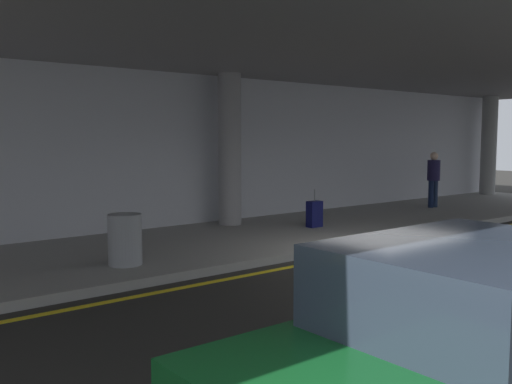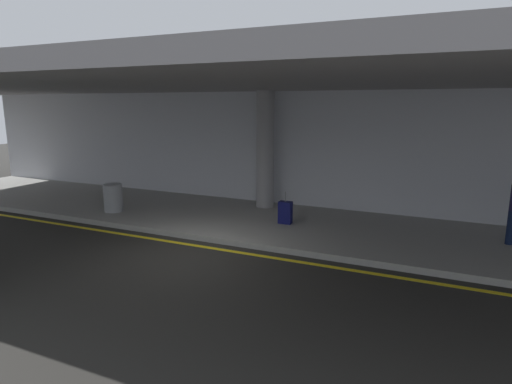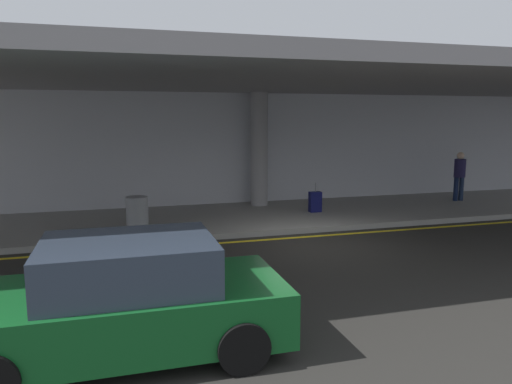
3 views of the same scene
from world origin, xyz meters
name	(u,v)px [view 2 (image 2 of 3)]	position (x,y,z in m)	size (l,w,h in m)	color
ground_plane	(187,255)	(0.00, 0.00, 0.00)	(60.00, 60.00, 0.00)	#282623
sidewalk	(245,219)	(0.00, 3.10, 0.07)	(26.00, 4.20, 0.15)	gray
lane_stripe_yellow	(202,246)	(0.00, 0.65, 0.00)	(26.00, 0.14, 0.01)	yellow
support_column_far_left	(265,150)	(0.00, 4.55, 1.97)	(0.56, 0.56, 3.65)	gray
ceiling_overhang	(236,83)	(0.00, 2.60, 3.95)	(28.00, 13.20, 0.30)	gray
terminal_back_wall	(275,150)	(0.00, 5.35, 1.90)	(26.00, 0.30, 3.80)	#B6B8BF
suitcase_upright_primary	(285,212)	(1.30, 2.94, 0.46)	(0.36, 0.22, 0.90)	#0D1045
trash_bin_steel	(113,198)	(-4.00, 2.04, 0.57)	(0.56, 0.56, 0.85)	gray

